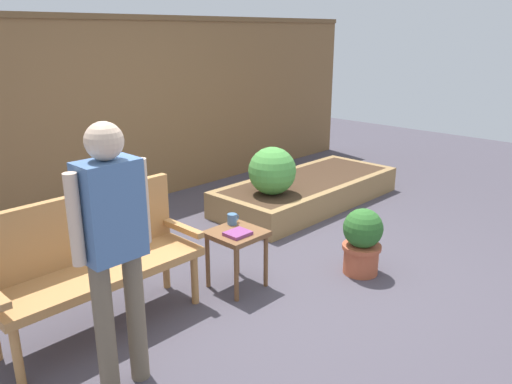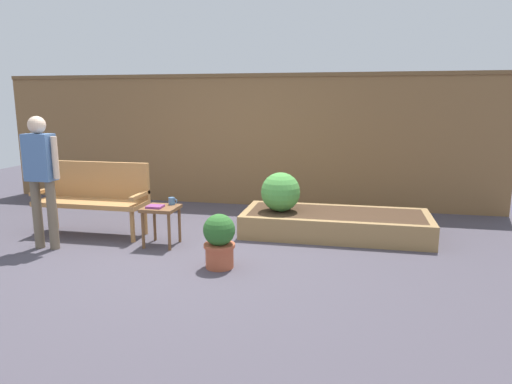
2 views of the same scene
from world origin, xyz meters
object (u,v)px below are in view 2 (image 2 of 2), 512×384
at_px(cup_on_table, 172,201).
at_px(potted_boxwood, 219,240).
at_px(garden_bench, 94,193).
at_px(side_table, 161,213).
at_px(book_on_table, 155,207).
at_px(shrub_near_bench, 281,192).
at_px(person_by_bench, 41,171).

xyz_separation_m(cup_on_table, potted_boxwood, (0.81, -0.73, -0.22)).
xyz_separation_m(garden_bench, cup_on_table, (1.15, -0.18, -0.02)).
xyz_separation_m(side_table, cup_on_table, (0.09, 0.14, 0.13)).
bearing_deg(potted_boxwood, garden_bench, 155.20).
bearing_deg(cup_on_table, book_on_table, -123.82).
bearing_deg(cup_on_table, shrub_near_bench, 28.74).
bearing_deg(shrub_near_bench, cup_on_table, -151.26).
distance_m(garden_bench, potted_boxwood, 2.18).
distance_m(side_table, person_by_bench, 1.45).
relative_size(garden_bench, side_table, 3.00).
relative_size(potted_boxwood, person_by_bench, 0.37).
distance_m(book_on_table, person_by_bench, 1.37).
bearing_deg(person_by_bench, potted_boxwood, -5.18).
bearing_deg(shrub_near_bench, potted_boxwood, -106.72).
bearing_deg(book_on_table, side_table, 54.55).
height_order(side_table, potted_boxwood, potted_boxwood).
xyz_separation_m(cup_on_table, person_by_bench, (-1.38, -0.53, 0.41)).
bearing_deg(potted_boxwood, person_by_bench, 174.82).
xyz_separation_m(book_on_table, shrub_near_bench, (1.37, 0.88, 0.06)).
distance_m(book_on_table, shrub_near_bench, 1.63).
bearing_deg(potted_boxwood, cup_on_table, 138.20).
bearing_deg(cup_on_table, person_by_bench, -159.04).
xyz_separation_m(side_table, shrub_near_bench, (1.32, 0.81, 0.16)).
bearing_deg(potted_boxwood, shrub_near_bench, 73.28).
relative_size(book_on_table, potted_boxwood, 0.32).
relative_size(side_table, shrub_near_bench, 0.93).
relative_size(side_table, person_by_bench, 0.31).
relative_size(cup_on_table, potted_boxwood, 0.20).
xyz_separation_m(potted_boxwood, shrub_near_bench, (0.42, 1.41, 0.25)).
xyz_separation_m(book_on_table, potted_boxwood, (0.95, -0.53, -0.19)).
height_order(cup_on_table, potted_boxwood, potted_boxwood).
bearing_deg(garden_bench, person_by_bench, -107.89).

